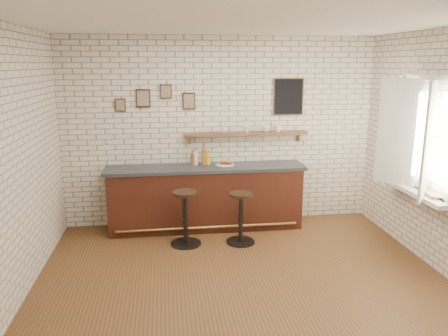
% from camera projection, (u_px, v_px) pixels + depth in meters
% --- Properties ---
extents(ground, '(5.00, 5.00, 0.00)m').
position_uv_depth(ground, '(241.00, 276.00, 5.43)').
color(ground, brown).
rests_on(ground, ground).
extents(bar_counter, '(3.10, 0.65, 1.01)m').
position_uv_depth(bar_counter, '(206.00, 197.00, 6.92)').
color(bar_counter, '#3F1A10').
rests_on(bar_counter, ground).
extents(sandwich_plate, '(0.28, 0.28, 0.01)m').
position_uv_depth(sandwich_plate, '(225.00, 165.00, 6.88)').
color(sandwich_plate, white).
rests_on(sandwich_plate, bar_counter).
extents(ciabatta_sandwich, '(0.20, 0.13, 0.06)m').
position_uv_depth(ciabatta_sandwich, '(226.00, 162.00, 6.87)').
color(ciabatta_sandwich, '#B97E4C').
rests_on(ciabatta_sandwich, sandwich_plate).
extents(potato_chips, '(0.26, 0.17, 0.00)m').
position_uv_depth(potato_chips, '(223.00, 164.00, 6.87)').
color(potato_chips, gold).
rests_on(potato_chips, sandwich_plate).
extents(bitters_bottle_brown, '(0.07, 0.07, 0.23)m').
position_uv_depth(bitters_bottle_brown, '(193.00, 159.00, 6.88)').
color(bitters_bottle_brown, brown).
rests_on(bitters_bottle_brown, bar_counter).
extents(bitters_bottle_white, '(0.07, 0.07, 0.26)m').
position_uv_depth(bitters_bottle_white, '(196.00, 158.00, 6.88)').
color(bitters_bottle_white, beige).
rests_on(bitters_bottle_white, bar_counter).
extents(bitters_bottle_amber, '(0.08, 0.08, 0.31)m').
position_uv_depth(bitters_bottle_amber, '(204.00, 157.00, 6.89)').
color(bitters_bottle_amber, '#9A5F18').
rests_on(bitters_bottle_amber, bar_counter).
extents(condiment_bottle_yellow, '(0.07, 0.07, 0.21)m').
position_uv_depth(condiment_bottle_yellow, '(208.00, 159.00, 6.91)').
color(condiment_bottle_yellow, yellow).
rests_on(condiment_bottle_yellow, bar_counter).
extents(bar_stool_left, '(0.44, 0.44, 0.80)m').
position_uv_depth(bar_stool_left, '(185.00, 216.00, 6.28)').
color(bar_stool_left, black).
rests_on(bar_stool_left, ground).
extents(bar_stool_right, '(0.42, 0.42, 0.76)m').
position_uv_depth(bar_stool_right, '(241.00, 216.00, 6.35)').
color(bar_stool_right, black).
rests_on(bar_stool_right, ground).
extents(wall_shelf, '(2.00, 0.18, 0.18)m').
position_uv_depth(wall_shelf, '(246.00, 134.00, 6.97)').
color(wall_shelf, brown).
rests_on(wall_shelf, ground).
extents(shelf_cup_a, '(0.14, 0.14, 0.09)m').
position_uv_depth(shelf_cup_a, '(224.00, 130.00, 6.91)').
color(shelf_cup_a, white).
rests_on(shelf_cup_a, wall_shelf).
extents(shelf_cup_b, '(0.15, 0.15, 0.10)m').
position_uv_depth(shelf_cup_b, '(247.00, 129.00, 6.95)').
color(shelf_cup_b, white).
rests_on(shelf_cup_b, wall_shelf).
extents(shelf_cup_c, '(0.15, 0.15, 0.10)m').
position_uv_depth(shelf_cup_c, '(266.00, 129.00, 7.00)').
color(shelf_cup_c, white).
rests_on(shelf_cup_c, wall_shelf).
extents(shelf_cup_d, '(0.14, 0.14, 0.10)m').
position_uv_depth(shelf_cup_d, '(278.00, 129.00, 7.02)').
color(shelf_cup_d, white).
rests_on(shelf_cup_d, wall_shelf).
extents(back_wall_decor, '(2.96, 0.02, 0.56)m').
position_uv_depth(back_wall_decor, '(235.00, 98.00, 6.89)').
color(back_wall_decor, black).
rests_on(back_wall_decor, ground).
extents(window_sill, '(0.20, 1.35, 0.06)m').
position_uv_depth(window_sill, '(415.00, 192.00, 5.82)').
color(window_sill, white).
rests_on(window_sill, ground).
extents(casement_window, '(0.40, 1.30, 1.56)m').
position_uv_depth(casement_window, '(417.00, 137.00, 5.64)').
color(casement_window, white).
rests_on(casement_window, ground).
extents(book_lower, '(0.26, 0.28, 0.02)m').
position_uv_depth(book_lower, '(426.00, 195.00, 5.54)').
color(book_lower, tan).
rests_on(book_lower, window_sill).
extents(book_upper, '(0.23, 0.28, 0.02)m').
position_uv_depth(book_upper, '(428.00, 195.00, 5.50)').
color(book_upper, tan).
rests_on(book_upper, book_lower).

